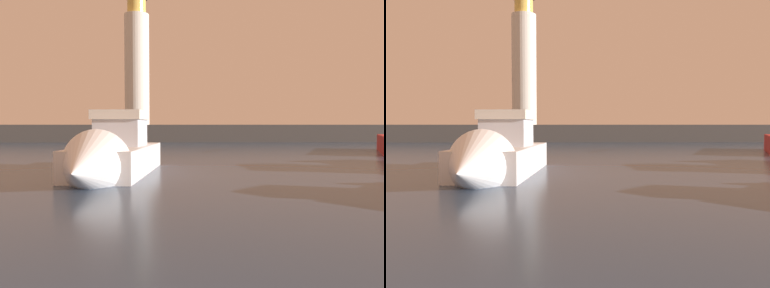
% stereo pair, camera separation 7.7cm
% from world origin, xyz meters
% --- Properties ---
extents(ground_plane, '(220.00, 220.00, 0.00)m').
position_xyz_m(ground_plane, '(0.00, 24.35, 0.00)').
color(ground_plane, '#2D3D51').
extents(breakwater, '(95.09, 4.14, 2.22)m').
position_xyz_m(breakwater, '(0.00, 48.70, 1.11)').
color(breakwater, '#423F3D').
rests_on(breakwater, ground_plane).
extents(lighthouse, '(3.16, 3.16, 17.20)m').
position_xyz_m(lighthouse, '(-4.72, 48.70, 10.37)').
color(lighthouse, silver).
rests_on(lighthouse, breakwater).
extents(motorboat_2, '(3.42, 9.40, 3.43)m').
position_xyz_m(motorboat_2, '(-1.86, 14.46, 0.84)').
color(motorboat_2, white).
rests_on(motorboat_2, ground_plane).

